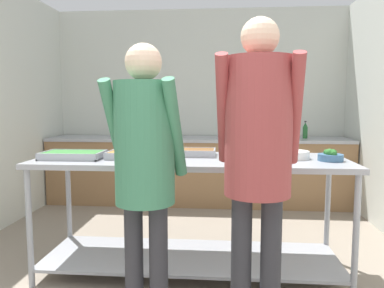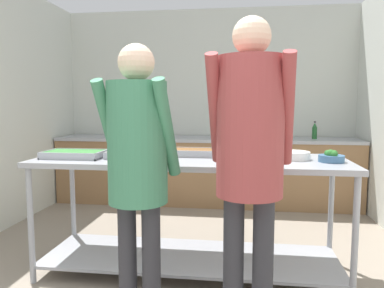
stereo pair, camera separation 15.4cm
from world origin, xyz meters
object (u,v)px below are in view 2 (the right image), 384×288
at_px(serving_tray_vegetables, 193,153).
at_px(broccoli_bowl, 331,157).
at_px(guest_serving_right, 138,156).
at_px(serving_tray_roast, 75,154).
at_px(plate_stack, 293,155).
at_px(sauce_pan, 245,157).
at_px(guest_serving_left, 250,144).
at_px(serving_tray_greens, 136,154).
at_px(water_bottle, 315,131).

height_order(serving_tray_vegetables, broccoli_bowl, broccoli_bowl).
bearing_deg(guest_serving_right, serving_tray_vegetables, 77.48).
distance_m(serving_tray_roast, plate_stack, 1.69).
relative_size(serving_tray_roast, guest_serving_right, 0.27).
distance_m(sauce_pan, guest_serving_right, 0.88).
bearing_deg(serving_tray_roast, plate_stack, 4.84).
relative_size(broccoli_bowl, guest_serving_left, 0.10).
relative_size(serving_tray_greens, serving_tray_vegetables, 1.13).
height_order(serving_tray_greens, plate_stack, plate_stack).
bearing_deg(plate_stack, serving_tray_roast, -175.16).
bearing_deg(serving_tray_greens, serving_tray_vegetables, 20.86).
distance_m(plate_stack, guest_serving_right, 1.28).
bearing_deg(guest_serving_right, serving_tray_roast, 136.50).
bearing_deg(guest_serving_left, broccoli_bowl, 50.47).
height_order(serving_tray_roast, sauce_pan, sauce_pan).
bearing_deg(broccoli_bowl, guest_serving_right, -150.35).
bearing_deg(serving_tray_vegetables, serving_tray_greens, -159.14).
relative_size(serving_tray_greens, guest_serving_right, 0.25).
bearing_deg(water_bottle, serving_tray_roast, -135.01).
bearing_deg(broccoli_bowl, serving_tray_greens, 178.65).
height_order(serving_tray_roast, water_bottle, water_bottle).
distance_m(serving_tray_greens, water_bottle, 2.77).
bearing_deg(broccoli_bowl, plate_stack, 158.38).
bearing_deg(guest_serving_left, plate_stack, 67.76).
bearing_deg(sauce_pan, water_bottle, 68.39).
distance_m(serving_tray_vegetables, guest_serving_left, 1.04).
distance_m(plate_stack, broccoli_bowl, 0.28).
bearing_deg(water_bottle, sauce_pan, -111.61).
xyz_separation_m(serving_tray_roast, broccoli_bowl, (1.94, 0.04, 0.01)).
height_order(broccoli_bowl, guest_serving_left, guest_serving_left).
xyz_separation_m(plate_stack, guest_serving_right, (-0.98, -0.81, 0.09)).
xyz_separation_m(serving_tray_greens, sauce_pan, (0.85, -0.12, 0.01)).
distance_m(serving_tray_greens, serving_tray_vegetables, 0.46).
bearing_deg(water_bottle, serving_tray_greens, -129.15).
bearing_deg(broccoli_bowl, sauce_pan, -172.15).
bearing_deg(guest_serving_right, serving_tray_greens, 107.15).
bearing_deg(sauce_pan, guest_serving_left, -87.83).
bearing_deg(serving_tray_greens, guest_serving_left, -41.01).
relative_size(sauce_pan, water_bottle, 1.73).
xyz_separation_m(broccoli_bowl, guest_serving_right, (-1.24, -0.71, 0.08)).
xyz_separation_m(broccoli_bowl, guest_serving_left, (-0.60, -0.72, 0.16)).
height_order(serving_tray_greens, serving_tray_vegetables, same).
distance_m(broccoli_bowl, guest_serving_right, 1.43).
distance_m(serving_tray_roast, sauce_pan, 1.32).
xyz_separation_m(serving_tray_vegetables, guest_serving_left, (0.44, -0.92, 0.17)).
height_order(serving_tray_vegetables, water_bottle, water_bottle).
bearing_deg(broccoli_bowl, guest_serving_left, -129.53).
bearing_deg(water_bottle, serving_tray_vegetables, -123.60).
relative_size(broccoli_bowl, guest_serving_right, 0.11).
distance_m(serving_tray_roast, serving_tray_vegetables, 0.93).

